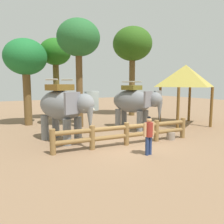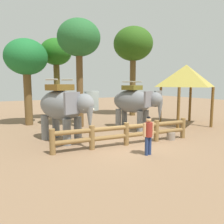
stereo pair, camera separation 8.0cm
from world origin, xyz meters
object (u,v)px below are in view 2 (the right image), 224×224
Objects in this scene: elephant_center at (135,102)px; tree_far_left at (79,40)px; thatched_shelter at (186,76)px; log_fence at (126,132)px; tree_deep_back at (26,59)px; tree_far_right at (133,46)px; elephant_near_left at (63,107)px; feed_bucket at (171,136)px; tree_back_center at (56,55)px; tourist_woman_in_black at (148,133)px.

elephant_center is 5.24m from tree_far_left.
thatched_shelter is at bearing -24.21° from tree_far_left.
thatched_shelter is at bearing 19.39° from log_fence.
tree_far_left is 3.84m from tree_deep_back.
tree_far_right is at bearing 94.97° from thatched_shelter.
elephant_near_left is 5.56m from feed_bucket.
tree_far_left is 3.63m from tree_back_center.
feed_bucket is (-3.79, -2.54, -3.11)m from thatched_shelter.
tree_far_right is at bearing 67.54° from feed_bucket.
elephant_center is 3.43m from feed_bucket.
feed_bucket is (-3.32, -8.03, -5.86)m from tree_far_right.
thatched_shelter is at bearing -8.25° from elephant_center.
thatched_shelter is 5.52m from feed_bucket.
log_fence is at bearing -132.02° from elephant_center.
tourist_woman_in_black is at bearing -72.24° from tree_deep_back.
tree_deep_back is (-2.79, 2.41, -1.08)m from tree_far_left.
feed_bucket is (2.68, -5.45, -5.33)m from tree_far_left.
elephant_near_left is at bearing 121.50° from tourist_woman_in_black.
tree_far_right is at bearing 1.07° from tree_deep_back.
elephant_near_left is 8.50× the size of feed_bucket.
log_fence is 16.09× the size of feed_bucket.
tourist_woman_in_black reaches higher than feed_bucket.
tree_back_center is at bearing 26.07° from tree_deep_back.
log_fence is 1.64m from tourist_woman_in_black.
elephant_center is (2.50, 2.77, 1.06)m from log_fence.
elephant_near_left is 0.63× the size of tree_deep_back.
elephant_center is at bearing -41.12° from tree_deep_back.
tree_deep_back is (-2.93, 9.15, 3.53)m from tourist_woman_in_black.
thatched_shelter reaches higher than tourist_woman_in_black.
elephant_center is 0.61× the size of tree_deep_back.
tourist_woman_in_black is 12.15m from tree_far_right.
elephant_near_left is at bearing -82.88° from tree_deep_back.
elephant_center is (4.77, 0.72, -0.05)m from elephant_near_left.
elephant_near_left is (-2.28, 2.05, 1.11)m from log_fence.
log_fence is 1.95× the size of elephant_center.
elephant_center is 7.39m from tree_far_right.
tree_far_right is at bearing 52.91° from log_fence.
elephant_center is 8.26× the size of feed_bucket.
tree_far_right is 17.81× the size of feed_bucket.
log_fence is at bearing -127.09° from tree_far_right.
tree_deep_back is at bearing 150.14° from thatched_shelter.
thatched_shelter is 6.15m from tree_far_right.
tree_back_center reaches higher than tourist_woman_in_black.
elephant_center reaches higher than feed_bucket.
tree_far_left reaches higher than tourist_woman_in_black.
tree_back_center is 2.68m from tree_deep_back.
log_fence is at bearing 172.58° from feed_bucket.
elephant_center is at bearing -62.32° from tree_back_center.
elephant_center is 4.17m from thatched_shelter.
thatched_shelter is 0.66× the size of tree_back_center.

